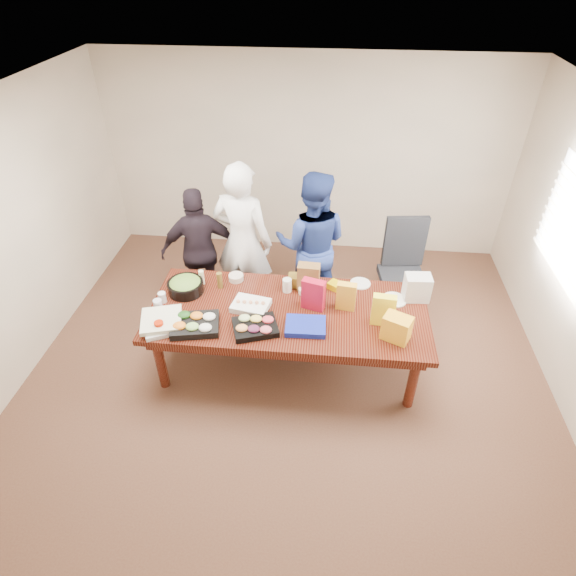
# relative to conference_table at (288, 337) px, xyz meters

# --- Properties ---
(floor) EXTENTS (5.50, 5.00, 0.02)m
(floor) POSITION_rel_conference_table_xyz_m (0.00, 0.00, -0.39)
(floor) COLOR #47301E
(floor) RESTS_ON ground
(ceiling) EXTENTS (5.50, 5.00, 0.02)m
(ceiling) POSITION_rel_conference_table_xyz_m (0.00, 0.00, 2.33)
(ceiling) COLOR white
(ceiling) RESTS_ON wall_back
(wall_back) EXTENTS (5.50, 0.04, 2.70)m
(wall_back) POSITION_rel_conference_table_xyz_m (0.00, 2.50, 0.98)
(wall_back) COLOR beige
(wall_back) RESTS_ON floor
(wall_front) EXTENTS (5.50, 0.04, 2.70)m
(wall_front) POSITION_rel_conference_table_xyz_m (0.00, -2.50, 0.98)
(wall_front) COLOR beige
(wall_front) RESTS_ON floor
(wall_left) EXTENTS (0.04, 5.00, 2.70)m
(wall_left) POSITION_rel_conference_table_xyz_m (-2.75, 0.00, 0.98)
(wall_left) COLOR beige
(wall_left) RESTS_ON floor
(window_panel) EXTENTS (0.03, 1.40, 1.10)m
(window_panel) POSITION_rel_conference_table_xyz_m (2.72, 0.60, 1.12)
(window_panel) COLOR white
(window_panel) RESTS_ON wall_right
(window_blinds) EXTENTS (0.04, 1.36, 1.00)m
(window_blinds) POSITION_rel_conference_table_xyz_m (2.68, 0.60, 1.12)
(window_blinds) COLOR beige
(window_blinds) RESTS_ON wall_right
(conference_table) EXTENTS (2.80, 1.20, 0.75)m
(conference_table) POSITION_rel_conference_table_xyz_m (0.00, 0.00, 0.00)
(conference_table) COLOR #4C1C0F
(conference_table) RESTS_ON floor
(office_chair) EXTENTS (0.67, 0.67, 1.17)m
(office_chair) POSITION_rel_conference_table_xyz_m (1.25, 0.98, 0.21)
(office_chair) COLOR black
(office_chair) RESTS_ON floor
(person_center) EXTENTS (0.79, 0.60, 1.92)m
(person_center) POSITION_rel_conference_table_xyz_m (-0.62, 0.90, 0.59)
(person_center) COLOR white
(person_center) RESTS_ON floor
(person_right) EXTENTS (0.90, 0.72, 1.79)m
(person_right) POSITION_rel_conference_table_xyz_m (0.17, 1.04, 0.52)
(person_right) COLOR navy
(person_right) RESTS_ON floor
(person_left) EXTENTS (0.99, 0.62, 1.57)m
(person_left) POSITION_rel_conference_table_xyz_m (-1.14, 0.94, 0.41)
(person_left) COLOR black
(person_left) RESTS_ON floor
(veggie_tray) EXTENTS (0.51, 0.44, 0.07)m
(veggie_tray) POSITION_rel_conference_table_xyz_m (-0.86, -0.35, 0.41)
(veggie_tray) COLOR black
(veggie_tray) RESTS_ON conference_table
(fruit_tray) EXTENTS (0.49, 0.44, 0.06)m
(fruit_tray) POSITION_rel_conference_table_xyz_m (-0.29, -0.32, 0.41)
(fruit_tray) COLOR black
(fruit_tray) RESTS_ON conference_table
(sheet_cake) EXTENTS (0.41, 0.33, 0.06)m
(sheet_cake) POSITION_rel_conference_table_xyz_m (-0.38, -0.01, 0.41)
(sheet_cake) COLOR white
(sheet_cake) RESTS_ON conference_table
(salad_bowl) EXTENTS (0.45, 0.45, 0.12)m
(salad_bowl) POSITION_rel_conference_table_xyz_m (-1.11, 0.20, 0.44)
(salad_bowl) COLOR black
(salad_bowl) RESTS_ON conference_table
(chip_bag_blue) EXTENTS (0.39, 0.30, 0.06)m
(chip_bag_blue) POSITION_rel_conference_table_xyz_m (0.19, -0.26, 0.40)
(chip_bag_blue) COLOR #12219D
(chip_bag_blue) RESTS_ON conference_table
(chip_bag_red) EXTENTS (0.25, 0.15, 0.33)m
(chip_bag_red) POSITION_rel_conference_table_xyz_m (0.24, 0.07, 0.54)
(chip_bag_red) COLOR #B2112A
(chip_bag_red) RESTS_ON conference_table
(chip_bag_yellow) EXTENTS (0.23, 0.11, 0.33)m
(chip_bag_yellow) POSITION_rel_conference_table_xyz_m (0.92, -0.11, 0.54)
(chip_bag_yellow) COLOR yellow
(chip_bag_yellow) RESTS_ON conference_table
(chip_bag_orange) EXTENTS (0.20, 0.11, 0.30)m
(chip_bag_orange) POSITION_rel_conference_table_xyz_m (0.57, 0.09, 0.52)
(chip_bag_orange) COLOR gold
(chip_bag_orange) RESTS_ON conference_table
(mayo_jar) EXTENTS (0.11, 0.11, 0.15)m
(mayo_jar) POSITION_rel_conference_table_xyz_m (-0.05, 0.32, 0.45)
(mayo_jar) COLOR white
(mayo_jar) RESTS_ON conference_table
(mustard_bottle) EXTENTS (0.07, 0.07, 0.17)m
(mustard_bottle) POSITION_rel_conference_table_xyz_m (0.17, 0.39, 0.46)
(mustard_bottle) COLOR #F2FF35
(mustard_bottle) RESTS_ON conference_table
(dressing_bottle) EXTENTS (0.07, 0.07, 0.18)m
(dressing_bottle) POSITION_rel_conference_table_xyz_m (-0.76, 0.31, 0.47)
(dressing_bottle) COLOR brown
(dressing_bottle) RESTS_ON conference_table
(ranch_bottle) EXTENTS (0.06, 0.06, 0.17)m
(ranch_bottle) POSITION_rel_conference_table_xyz_m (-0.97, 0.35, 0.46)
(ranch_bottle) COLOR beige
(ranch_bottle) RESTS_ON conference_table
(banana_bunch) EXTENTS (0.25, 0.22, 0.07)m
(banana_bunch) POSITION_rel_conference_table_xyz_m (0.49, 0.40, 0.41)
(banana_bunch) COLOR #D7B900
(banana_bunch) RESTS_ON conference_table
(bread_loaf) EXTENTS (0.32, 0.15, 0.12)m
(bread_loaf) POSITION_rel_conference_table_xyz_m (0.11, 0.43, 0.44)
(bread_loaf) COLOR olive
(bread_loaf) RESTS_ON conference_table
(kraft_bag) EXTENTS (0.24, 0.14, 0.30)m
(kraft_bag) POSITION_rel_conference_table_xyz_m (0.17, 0.38, 0.53)
(kraft_bag) COLOR brown
(kraft_bag) RESTS_ON conference_table
(red_cup) EXTENTS (0.09, 0.09, 0.12)m
(red_cup) POSITION_rel_conference_table_xyz_m (-1.18, -0.44, 0.43)
(red_cup) COLOR #B11B00
(red_cup) RESTS_ON conference_table
(clear_cup_a) EXTENTS (0.11, 0.11, 0.12)m
(clear_cup_a) POSITION_rel_conference_table_xyz_m (-1.30, -0.13, 0.43)
(clear_cup_a) COLOR silver
(clear_cup_a) RESTS_ON conference_table
(clear_cup_b) EXTENTS (0.10, 0.10, 0.11)m
(clear_cup_b) POSITION_rel_conference_table_xyz_m (-1.30, 0.00, 0.43)
(clear_cup_b) COLOR white
(clear_cup_b) RESTS_ON conference_table
(pizza_box_lower) EXTENTS (0.50, 0.50, 0.04)m
(pizza_box_lower) POSITION_rel_conference_table_xyz_m (-1.17, -0.35, 0.40)
(pizza_box_lower) COLOR silver
(pizza_box_lower) RESTS_ON conference_table
(pizza_box_upper) EXTENTS (0.47, 0.47, 0.04)m
(pizza_box_upper) POSITION_rel_conference_table_xyz_m (-1.19, -0.35, 0.44)
(pizza_box_upper) COLOR beige
(pizza_box_upper) RESTS_ON pizza_box_lower
(plate_a) EXTENTS (0.32, 0.32, 0.01)m
(plate_a) POSITION_rel_conference_table_xyz_m (1.07, 0.27, 0.38)
(plate_a) COLOR white
(plate_a) RESTS_ON conference_table
(plate_b) EXTENTS (0.26, 0.26, 0.01)m
(plate_b) POSITION_rel_conference_table_xyz_m (0.73, 0.52, 0.38)
(plate_b) COLOR silver
(plate_b) RESTS_ON conference_table
(dip_bowl_a) EXTENTS (0.18, 0.18, 0.06)m
(dip_bowl_a) POSITION_rel_conference_table_xyz_m (0.15, 0.30, 0.40)
(dip_bowl_a) COLOR beige
(dip_bowl_a) RESTS_ON conference_table
(dip_bowl_b) EXTENTS (0.17, 0.17, 0.06)m
(dip_bowl_b) POSITION_rel_conference_table_xyz_m (-0.62, 0.46, 0.41)
(dip_bowl_b) COLOR beige
(dip_bowl_b) RESTS_ON conference_table
(grocery_bag_white) EXTENTS (0.27, 0.20, 0.28)m
(grocery_bag_white) POSITION_rel_conference_table_xyz_m (1.29, 0.33, 0.51)
(grocery_bag_white) COLOR silver
(grocery_bag_white) RESTS_ON conference_table
(grocery_bag_yellow) EXTENTS (0.30, 0.26, 0.25)m
(grocery_bag_yellow) POSITION_rel_conference_table_xyz_m (1.04, -0.30, 0.50)
(grocery_bag_yellow) COLOR #FDAF1F
(grocery_bag_yellow) RESTS_ON conference_table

